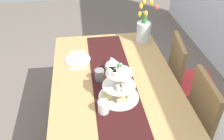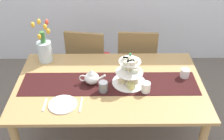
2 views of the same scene
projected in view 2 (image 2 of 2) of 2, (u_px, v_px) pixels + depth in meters
The scene contains 14 objects.
ground_plane at pixel (110, 138), 2.85m from camera, with size 8.00×8.00×0.00m, color #6B6056.
dining_table at pixel (109, 91), 2.49m from camera, with size 1.66×1.00×0.73m.
chair_left at pixel (88, 60), 3.17m from camera, with size 0.48×0.48×0.91m.
chair_right at pixel (136, 60), 3.17m from camera, with size 0.45×0.45×0.91m.
table_runner at pixel (109, 84), 2.43m from camera, with size 1.55×0.34×0.00m, color black.
tiered_cake_stand at pixel (130, 73), 2.38m from camera, with size 0.30×0.30×0.30m.
teapot at pixel (92, 78), 2.41m from camera, with size 0.24×0.13×0.14m.
tulip_vase at pixel (44, 48), 2.67m from camera, with size 0.17×0.19×0.42m.
cream_jug at pixel (185, 73), 2.49m from camera, with size 0.08×0.08×0.09m, color white.
dinner_plate_left at pixel (63, 104), 2.20m from camera, with size 0.23×0.23×0.01m, color white.
fork_left at pixel (45, 105), 2.20m from camera, with size 0.02×0.15×0.01m, color silver.
knife_left at pixel (81, 105), 2.20m from camera, with size 0.01×0.17×0.01m, color silver.
mug_grey at pixel (103, 87), 2.31m from camera, with size 0.08×0.08×0.10m, color slate.
mug_white_text at pixel (146, 87), 2.31m from camera, with size 0.08×0.08×0.10m, color white.
Camera 2 is at (0.01, -1.94, 2.21)m, focal length 44.10 mm.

